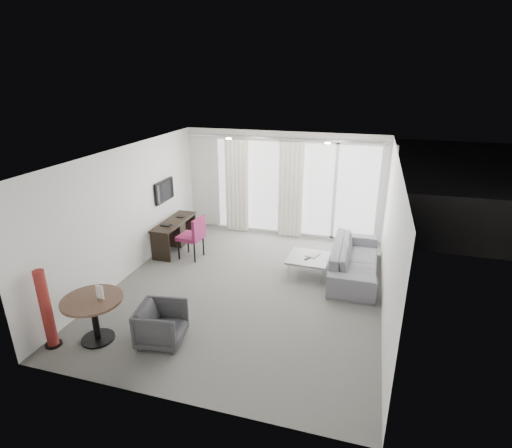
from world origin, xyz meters
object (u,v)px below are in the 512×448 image
(desk, at_px, (175,235))
(red_lamp, at_px, (46,309))
(rattan_chair_b, at_px, (359,207))
(desk_chair, at_px, (191,237))
(sofa, at_px, (355,260))
(coffee_table, at_px, (308,265))
(tub_armchair, at_px, (162,324))
(rattan_chair_a, at_px, (330,200))
(round_table, at_px, (95,319))

(desk, relative_size, red_lamp, 1.17)
(desk, distance_m, rattan_chair_b, 5.12)
(desk_chair, bearing_deg, sofa, 8.34)
(rattan_chair_b, bearing_deg, sofa, -72.74)
(rattan_chair_b, bearing_deg, coffee_table, -87.54)
(red_lamp, distance_m, rattan_chair_b, 8.09)
(red_lamp, bearing_deg, tub_armchair, 19.05)
(red_lamp, relative_size, rattan_chair_b, 1.58)
(rattan_chair_b, bearing_deg, rattan_chair_a, 171.63)
(round_table, relative_size, tub_armchair, 1.32)
(coffee_table, bearing_deg, rattan_chair_a, 89.90)
(red_lamp, height_order, tub_armchair, red_lamp)
(round_table, relative_size, red_lamp, 0.71)
(round_table, relative_size, rattan_chair_a, 1.06)
(sofa, distance_m, rattan_chair_b, 3.29)
(sofa, bearing_deg, round_table, 131.79)
(round_table, distance_m, rattan_chair_a, 7.52)
(desk, height_order, desk_chair, desk_chair)
(desk_chair, relative_size, sofa, 0.42)
(round_table, bearing_deg, desk_chair, 87.28)
(desk, height_order, tub_armchair, desk)
(desk, xyz_separation_m, sofa, (4.12, -0.15, -0.01))
(desk_chair, height_order, rattan_chair_b, desk_chair)
(desk, distance_m, coffee_table, 3.23)
(desk, bearing_deg, red_lamp, -92.41)
(desk_chair, relative_size, coffee_table, 1.19)
(desk, height_order, red_lamp, red_lamp)
(desk_chair, xyz_separation_m, rattan_chair_a, (2.65, 3.84, -0.06))
(round_table, height_order, sofa, round_table)
(red_lamp, height_order, sofa, red_lamp)
(desk, relative_size, sofa, 0.65)
(coffee_table, bearing_deg, round_table, -131.97)
(coffee_table, relative_size, sofa, 0.36)
(round_table, height_order, rattan_chair_b, rattan_chair_b)
(round_table, distance_m, coffee_table, 4.19)
(red_lamp, bearing_deg, sofa, 40.26)
(desk, relative_size, rattan_chair_b, 1.84)
(desk_chair, relative_size, round_table, 1.07)
(desk, distance_m, tub_armchair, 3.53)
(desk_chair, bearing_deg, desk, 154.88)
(rattan_chair_a, xyz_separation_m, rattan_chair_b, (0.83, -0.37, -0.02))
(tub_armchair, height_order, rattan_chair_b, rattan_chair_b)
(round_table, xyz_separation_m, sofa, (3.71, 3.32, -0.03))
(round_table, height_order, coffee_table, round_table)
(sofa, relative_size, rattan_chair_b, 2.85)
(tub_armchair, height_order, coffee_table, tub_armchair)
(tub_armchair, bearing_deg, coffee_table, -40.60)
(desk_chair, xyz_separation_m, red_lamp, (-0.72, -3.44, 0.15))
(desk_chair, height_order, tub_armchair, desk_chair)
(rattan_chair_a, bearing_deg, rattan_chair_b, -47.22)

